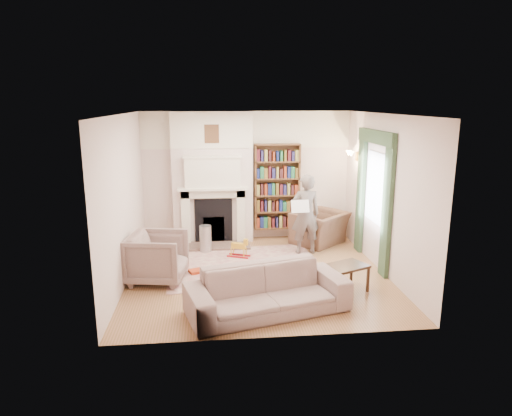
{
  "coord_description": "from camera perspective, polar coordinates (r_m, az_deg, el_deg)",
  "views": [
    {
      "loc": [
        -0.8,
        -7.61,
        3.02
      ],
      "look_at": [
        0.0,
        0.25,
        1.15
      ],
      "focal_mm": 32.0,
      "sensor_mm": 36.0,
      "label": 1
    }
  ],
  "objects": [
    {
      "name": "armchair_reading",
      "position": [
        9.9,
        7.97,
        -2.49
      ],
      "size": [
        1.41,
        1.4,
        0.69
      ],
      "primitive_type": "imported",
      "rotation": [
        0.0,
        0.0,
        3.84
      ],
      "color": "#4D3329",
      "rests_on": "floor"
    },
    {
      "name": "wall_back",
      "position": [
        10.03,
        -1.15,
        4.01
      ],
      "size": [
        4.5,
        0.0,
        4.5
      ],
      "primitive_type": "plane",
      "rotation": [
        1.57,
        0.0,
        0.0
      ],
      "color": "silver",
      "rests_on": "floor"
    },
    {
      "name": "window",
      "position": [
        8.71,
        14.7,
        2.49
      ],
      "size": [
        0.02,
        0.9,
        1.3
      ],
      "primitive_type": "cube",
      "color": "silver",
      "rests_on": "wall_right"
    },
    {
      "name": "curtain_left",
      "position": [
        8.11,
        16.07,
        -0.19
      ],
      "size": [
        0.07,
        0.32,
        2.4
      ],
      "primitive_type": "cube",
      "color": "#2E432B",
      "rests_on": "floor"
    },
    {
      "name": "comic_annuals",
      "position": [
        7.82,
        2.98,
        -9.25
      ],
      "size": [
        0.63,
        0.59,
        0.02
      ],
      "color": "red",
      "rests_on": "rug"
    },
    {
      "name": "armchair_left",
      "position": [
        7.96,
        -12.19,
        -6.05
      ],
      "size": [
        1.06,
        1.04,
        0.84
      ],
      "primitive_type": "imported",
      "rotation": [
        0.0,
        0.0,
        1.4
      ],
      "color": "gray",
      "rests_on": "floor"
    },
    {
      "name": "sofa",
      "position": [
        6.71,
        1.45,
        -10.25
      ],
      "size": [
        2.48,
        1.48,
        0.68
      ],
      "primitive_type": "imported",
      "rotation": [
        0.0,
        0.0,
        0.26
      ],
      "color": "gray",
      "rests_on": "floor"
    },
    {
      "name": "curtain_right",
      "position": [
        9.39,
        12.95,
        1.79
      ],
      "size": [
        0.07,
        0.32,
        2.4
      ],
      "primitive_type": "cube",
      "color": "#2E432B",
      "rests_on": "floor"
    },
    {
      "name": "board_game",
      "position": [
        8.18,
        -5.42,
        -8.21
      ],
      "size": [
        0.42,
        0.42,
        0.03
      ],
      "primitive_type": "cube",
      "rotation": [
        0.0,
        0.0,
        0.15
      ],
      "color": "gold",
      "rests_on": "rug"
    },
    {
      "name": "rocking_horse",
      "position": [
        9.0,
        -2.19,
        -5.0
      ],
      "size": [
        0.48,
        0.34,
        0.39
      ],
      "primitive_type": null,
      "rotation": [
        0.0,
        0.0,
        -0.4
      ],
      "color": "gold",
      "rests_on": "rug"
    },
    {
      "name": "ceiling",
      "position": [
        7.66,
        0.19,
        11.67
      ],
      "size": [
        4.5,
        4.5,
        0.0
      ],
      "primitive_type": "plane",
      "rotation": [
        3.14,
        0.0,
        0.0
      ],
      "color": "white",
      "rests_on": "wall_back"
    },
    {
      "name": "newspaper",
      "position": [
        8.85,
        5.54,
        0.21
      ],
      "size": [
        0.36,
        0.13,
        0.24
      ],
      "primitive_type": "cube",
      "rotation": [
        -0.35,
        0.0,
        0.09
      ],
      "color": "white",
      "rests_on": "man_reading"
    },
    {
      "name": "pelmet",
      "position": [
        8.58,
        14.79,
        8.6
      ],
      "size": [
        0.09,
        1.7,
        0.24
      ],
      "primitive_type": "cube",
      "color": "#2E432B",
      "rests_on": "wall_right"
    },
    {
      "name": "coffee_table",
      "position": [
        7.56,
        11.02,
        -8.65
      ],
      "size": [
        0.82,
        0.7,
        0.45
      ],
      "primitive_type": null,
      "rotation": [
        0.0,
        0.0,
        0.44
      ],
      "color": "#311F11",
      "rests_on": "floor"
    },
    {
      "name": "paraffin_heater",
      "position": [
        9.35,
        -6.32,
        -3.84
      ],
      "size": [
        0.25,
        0.25,
        0.55
      ],
      "primitive_type": "cylinder",
      "rotation": [
        0.0,
        0.0,
        0.02
      ],
      "color": "#B1B4BA",
      "rests_on": "floor"
    },
    {
      "name": "wall_left",
      "position": [
        7.92,
        -16.23,
        0.97
      ],
      "size": [
        0.0,
        4.5,
        4.5
      ],
      "primitive_type": "plane",
      "rotation": [
        1.57,
        0.0,
        1.57
      ],
      "color": "silver",
      "rests_on": "floor"
    },
    {
      "name": "rug",
      "position": [
        8.59,
        -1.53,
        -7.22
      ],
      "size": [
        2.97,
        2.37,
        0.01
      ],
      "primitive_type": "cube",
      "rotation": [
        0.0,
        0.0,
        0.07
      ],
      "color": "beige",
      "rests_on": "floor"
    },
    {
      "name": "fireplace",
      "position": [
        9.8,
        -5.44,
        3.66
      ],
      "size": [
        1.7,
        0.58,
        2.8
      ],
      "color": "silver",
      "rests_on": "floor"
    },
    {
      "name": "wall_sconce",
      "position": [
        9.61,
        11.44,
        6.35
      ],
      "size": [
        0.2,
        0.24,
        0.24
      ],
      "primitive_type": null,
      "color": "gold",
      "rests_on": "wall_right"
    },
    {
      "name": "bookcase",
      "position": [
        10.01,
        2.63,
        2.68
      ],
      "size": [
        1.0,
        0.24,
        1.85
      ],
      "primitive_type": "cube",
      "color": "brown",
      "rests_on": "floor"
    },
    {
      "name": "man_reading",
      "position": [
        9.12,
        6.2,
        -0.8
      ],
      "size": [
        0.62,
        0.44,
        1.62
      ],
      "primitive_type": "imported",
      "rotation": [
        0.0,
        0.0,
        3.23
      ],
      "color": "#61554D",
      "rests_on": "floor"
    },
    {
      "name": "wall_front",
      "position": [
        5.66,
        2.55,
        -3.33
      ],
      "size": [
        4.5,
        0.0,
        4.5
      ],
      "primitive_type": "plane",
      "rotation": [
        -1.57,
        0.0,
        0.0
      ],
      "color": "silver",
      "rests_on": "floor"
    },
    {
      "name": "wall_right",
      "position": [
        8.36,
        15.72,
        1.63
      ],
      "size": [
        0.0,
        4.5,
        4.5
      ],
      "primitive_type": "plane",
      "rotation": [
        1.57,
        0.0,
        -1.57
      ],
      "color": "silver",
      "rests_on": "floor"
    },
    {
      "name": "game_box_lid",
      "position": [
        8.32,
        -7.23,
        -7.8
      ],
      "size": [
        0.37,
        0.31,
        0.05
      ],
      "primitive_type": "cube",
      "rotation": [
        0.0,
        0.0,
        0.37
      ],
      "color": "#AF3514",
      "rests_on": "rug"
    },
    {
      "name": "floor",
      "position": [
        8.23,
        0.18,
        -8.22
      ],
      "size": [
        4.5,
        4.5,
        0.0
      ],
      "primitive_type": "plane",
      "color": "brown",
      "rests_on": "ground"
    }
  ]
}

